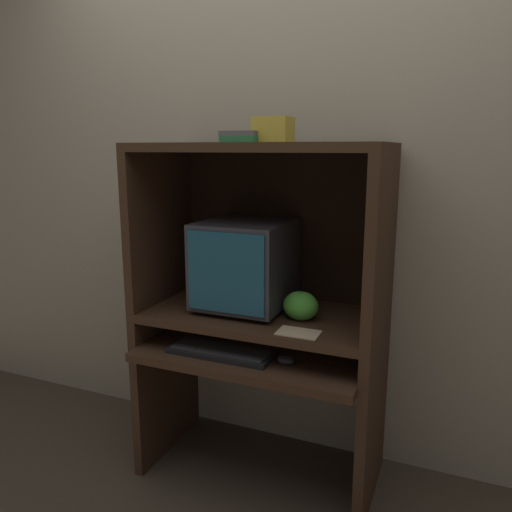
{
  "coord_description": "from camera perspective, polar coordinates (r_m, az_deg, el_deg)",
  "views": [
    {
      "loc": [
        0.77,
        -1.64,
        1.45
      ],
      "look_at": [
        -0.03,
        0.26,
        1.0
      ],
      "focal_mm": 35.0,
      "sensor_mm": 36.0,
      "label": 1
    }
  ],
  "objects": [
    {
      "name": "hutch_upper",
      "position": [
        2.09,
        1.02,
        6.05
      ],
      "size": [
        1.02,
        0.52,
        0.71
      ],
      "color": "#382316",
      "rests_on": "desk_monitor_shelf"
    },
    {
      "name": "book_stack",
      "position": [
        2.04,
        -1.64,
        13.43
      ],
      "size": [
        0.15,
        0.12,
        0.05
      ],
      "color": "#236638",
      "rests_on": "hutch_upper"
    },
    {
      "name": "ground_plane",
      "position": [
        2.32,
        -2.14,
        -26.54
      ],
      "size": [
        12.0,
        12.0,
        0.0
      ],
      "primitive_type": "plane",
      "color": "#3D3328"
    },
    {
      "name": "crt_monitor",
      "position": [
        2.16,
        -1.2,
        -0.85
      ],
      "size": [
        0.37,
        0.41,
        0.38
      ],
      "color": "#333338",
      "rests_on": "desk_monitor_shelf"
    },
    {
      "name": "desk_monitor_shelf",
      "position": [
        2.17,
        0.62,
        -7.09
      ],
      "size": [
        1.02,
        0.52,
        0.14
      ],
      "color": "#382316",
      "rests_on": "desk_base"
    },
    {
      "name": "wall_back",
      "position": [
        2.35,
        3.63,
        8.55
      ],
      "size": [
        6.0,
        0.06,
        2.6
      ],
      "color": "gray",
      "rests_on": "ground_plane"
    },
    {
      "name": "desk_base",
      "position": [
        2.26,
        0.1,
        -15.52
      ],
      "size": [
        1.02,
        0.59,
        0.62
      ],
      "color": "#382316",
      "rests_on": "ground_plane"
    },
    {
      "name": "snack_bag",
      "position": [
        2.04,
        5.12,
        -5.69
      ],
      "size": [
        0.15,
        0.11,
        0.12
      ],
      "color": "green",
      "rests_on": "desk_monitor_shelf"
    },
    {
      "name": "paper_card",
      "position": [
        1.92,
        4.87,
        -8.73
      ],
      "size": [
        0.16,
        0.1,
        0.0
      ],
      "color": "#CCB28C",
      "rests_on": "desk_monitor_shelf"
    },
    {
      "name": "keyboard",
      "position": [
        2.09,
        -4.04,
        -10.82
      ],
      "size": [
        0.44,
        0.16,
        0.03
      ],
      "color": "black",
      "rests_on": "desk_base"
    },
    {
      "name": "storage_box",
      "position": [
        2.05,
        1.97,
        14.21
      ],
      "size": [
        0.14,
        0.12,
        0.1
      ],
      "color": "gold",
      "rests_on": "hutch_upper"
    },
    {
      "name": "mouse",
      "position": [
        2.0,
        3.4,
        -11.81
      ],
      "size": [
        0.07,
        0.05,
        0.03
      ],
      "color": "#28282B",
      "rests_on": "desk_base"
    }
  ]
}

